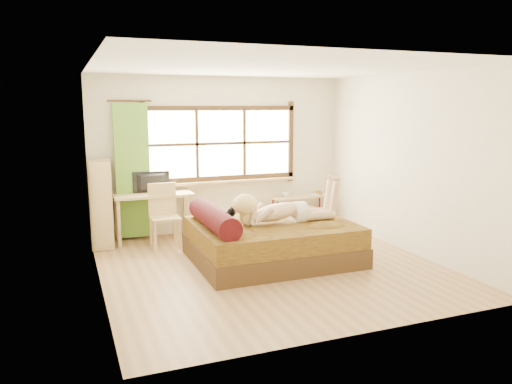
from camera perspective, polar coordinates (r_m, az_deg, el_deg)
name	(u,v)px	position (r m, az deg, el deg)	size (l,w,h in m)	color
floor	(270,266)	(7.02, 1.60, -8.46)	(4.50, 4.50, 0.00)	#9E754C
ceiling	(271,67)	(6.68, 1.72, 14.08)	(4.50, 4.50, 0.00)	white
wall_back	(221,155)	(8.82, -4.05, 4.27)	(4.50, 4.50, 0.00)	silver
wall_front	(364,199)	(4.76, 12.27, -0.77)	(4.50, 4.50, 0.00)	silver
wall_left	(96,179)	(6.21, -17.85, 1.44)	(4.50, 4.50, 0.00)	silver
wall_right	(408,163)	(7.87, 16.96, 3.18)	(4.50, 4.50, 0.00)	silver
window	(221,146)	(8.78, -4.00, 5.29)	(2.80, 0.16, 1.46)	#FFEDBF
curtain	(132,171)	(8.40, -13.94, 2.35)	(0.55, 0.10, 2.20)	#448424
bed	(269,240)	(7.19, 1.45, -5.50)	(2.23, 1.79, 0.85)	#361C10
woman	(283,199)	(7.09, 3.16, -0.84)	(1.56, 0.45, 0.67)	#D0A986
kitten	(222,216)	(6.97, -3.91, -2.73)	(0.33, 0.13, 0.27)	black
desk	(153,200)	(8.34, -11.68, -0.85)	(1.27, 0.60, 0.79)	tan
monitor	(152,182)	(8.34, -11.80, 1.08)	(0.60, 0.08, 0.35)	black
chair	(164,211)	(8.04, -10.50, -2.19)	(0.45, 0.45, 0.99)	tan
pipe_shelf	(300,204)	(9.34, 5.07, -1.32)	(1.10, 0.32, 0.62)	tan
cup	(285,194)	(9.18, 3.35, -0.28)	(0.12, 0.12, 0.10)	gray
book	(309,195)	(9.40, 6.12, -0.32)	(0.17, 0.24, 0.02)	gray
bookshelf	(101,204)	(8.16, -17.25, -1.31)	(0.38, 0.61, 1.35)	tan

